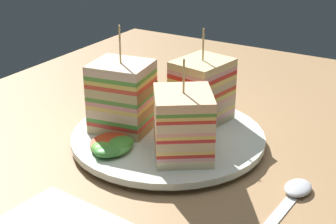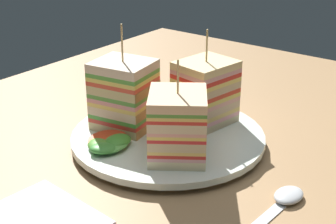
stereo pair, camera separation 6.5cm
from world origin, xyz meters
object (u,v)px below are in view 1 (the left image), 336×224
at_px(sandwich_wedge_0, 122,97).
at_px(sandwich_wedge_1, 183,125).
at_px(sandwich_wedge_2, 202,91).
at_px(plate, 168,137).
at_px(chip_pile, 187,130).
at_px(spoon, 292,195).

distance_m(sandwich_wedge_0, sandwich_wedge_1, 0.11).
xyz_separation_m(sandwich_wedge_0, sandwich_wedge_2, (-0.08, 0.08, -0.00)).
height_order(plate, sandwich_wedge_2, sandwich_wedge_2).
xyz_separation_m(chip_pile, spoon, (0.05, 0.16, -0.02)).
bearing_deg(chip_pile, spoon, 72.67).
bearing_deg(sandwich_wedge_0, spoon, -15.28).
bearing_deg(sandwich_wedge_2, spoon, 68.27).
relative_size(plate, sandwich_wedge_1, 2.10).
bearing_deg(plate, sandwich_wedge_2, 163.42).
bearing_deg(sandwich_wedge_1, chip_pile, -11.06).
distance_m(sandwich_wedge_0, sandwich_wedge_2, 0.11).
bearing_deg(chip_pile, plate, -73.09).
bearing_deg(sandwich_wedge_1, sandwich_wedge_2, -19.19).
bearing_deg(sandwich_wedge_1, spoon, -125.00).
height_order(sandwich_wedge_2, chip_pile, sandwich_wedge_2).
height_order(chip_pile, spoon, chip_pile).
relative_size(plate, chip_pile, 4.31).
bearing_deg(plate, sandwich_wedge_1, 47.66).
height_order(sandwich_wedge_1, chip_pile, sandwich_wedge_1).
height_order(sandwich_wedge_2, spoon, sandwich_wedge_2).
xyz_separation_m(sandwich_wedge_1, spoon, (0.00, 0.14, -0.05)).
relative_size(plate, sandwich_wedge_2, 1.95).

